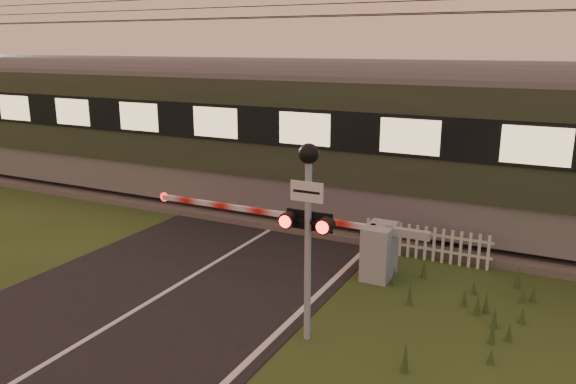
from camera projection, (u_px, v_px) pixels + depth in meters
The scene contains 7 objects.
ground at pixel (149, 303), 10.71m from camera, with size 160.00×160.00×0.00m, color #2B3E18.
road at pixel (141, 308), 10.50m from camera, with size 6.00×140.00×0.03m.
track_bed at pixel (297, 212), 16.31m from camera, with size 140.00×3.40×0.39m.
overhead_wires at pixel (298, 8), 14.86m from camera, with size 120.00×0.62×0.62m.
boom_gate at pixel (366, 246), 11.91m from camera, with size 6.81×0.89×1.18m.
crossing_signal at pixel (308, 208), 8.85m from camera, with size 0.85×0.35×3.32m.
picket_fence at pixel (425, 243), 12.77m from camera, with size 2.93×0.07×0.80m.
Camera 1 is at (6.80, -7.56, 4.79)m, focal length 35.00 mm.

